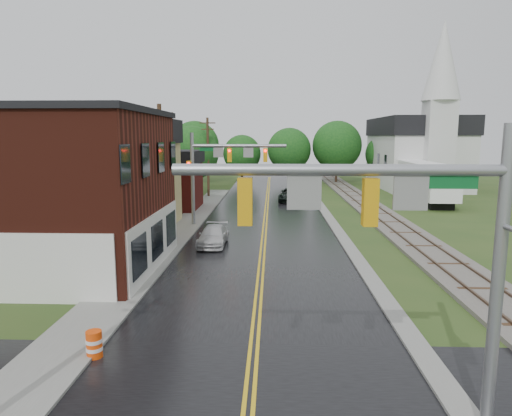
# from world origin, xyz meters

# --- Properties ---
(main_road) EXTENTS (10.00, 90.00, 0.02)m
(main_road) POSITION_xyz_m (0.00, 30.00, 0.00)
(main_road) COLOR black
(main_road) RESTS_ON ground
(curb_right) EXTENTS (0.80, 70.00, 0.12)m
(curb_right) POSITION_xyz_m (5.40, 35.00, 0.00)
(curb_right) COLOR gray
(curb_right) RESTS_ON ground
(sidewalk_left) EXTENTS (2.40, 50.00, 0.12)m
(sidewalk_left) POSITION_xyz_m (-6.20, 25.00, 0.00)
(sidewalk_left) COLOR gray
(sidewalk_left) RESTS_ON ground
(brick_building) EXTENTS (14.30, 10.30, 8.30)m
(brick_building) POSITION_xyz_m (-12.48, 15.00, 4.15)
(brick_building) COLOR #4A190F
(brick_building) RESTS_ON ground
(yellow_house) EXTENTS (8.00, 7.00, 6.40)m
(yellow_house) POSITION_xyz_m (-11.00, 26.00, 3.20)
(yellow_house) COLOR tan
(yellow_house) RESTS_ON ground
(darkred_building) EXTENTS (7.00, 6.00, 4.40)m
(darkred_building) POSITION_xyz_m (-10.00, 35.00, 2.20)
(darkred_building) COLOR #3F0F0C
(darkred_building) RESTS_ON ground
(church) EXTENTS (10.40, 18.40, 20.00)m
(church) POSITION_xyz_m (20.00, 53.74, 5.83)
(church) COLOR silver
(church) RESTS_ON ground
(railroad) EXTENTS (3.20, 80.00, 0.30)m
(railroad) POSITION_xyz_m (10.00, 35.00, 0.11)
(railroad) COLOR #59544C
(railroad) RESTS_ON ground
(traffic_signal_near) EXTENTS (7.34, 0.30, 7.20)m
(traffic_signal_near) POSITION_xyz_m (3.47, 2.00, 4.97)
(traffic_signal_near) COLOR gray
(traffic_signal_near) RESTS_ON ground
(traffic_signal_far) EXTENTS (7.34, 0.43, 7.20)m
(traffic_signal_far) POSITION_xyz_m (-3.47, 27.00, 4.97)
(traffic_signal_far) COLOR gray
(traffic_signal_far) RESTS_ON ground
(utility_pole_b) EXTENTS (1.80, 0.28, 9.00)m
(utility_pole_b) POSITION_xyz_m (-6.80, 22.00, 4.72)
(utility_pole_b) COLOR #382616
(utility_pole_b) RESTS_ON ground
(utility_pole_c) EXTENTS (1.80, 0.28, 9.00)m
(utility_pole_c) POSITION_xyz_m (-6.80, 44.00, 4.72)
(utility_pole_c) COLOR #382616
(utility_pole_c) RESTS_ON ground
(tree_left_b) EXTENTS (7.60, 7.60, 9.69)m
(tree_left_b) POSITION_xyz_m (-17.85, 31.90, 5.72)
(tree_left_b) COLOR black
(tree_left_b) RESTS_ON ground
(tree_left_c) EXTENTS (6.00, 6.00, 7.65)m
(tree_left_c) POSITION_xyz_m (-13.85, 39.90, 4.51)
(tree_left_c) COLOR black
(tree_left_c) RESTS_ON ground
(tree_left_e) EXTENTS (6.40, 6.40, 8.16)m
(tree_left_e) POSITION_xyz_m (-8.85, 45.90, 4.81)
(tree_left_e) COLOR black
(tree_left_e) RESTS_ON ground
(suv_dark) EXTENTS (2.76, 5.16, 1.38)m
(suv_dark) POSITION_xyz_m (2.47, 40.48, 0.69)
(suv_dark) COLOR black
(suv_dark) RESTS_ON ground
(pickup_white) EXTENTS (1.75, 4.20, 1.21)m
(pickup_white) POSITION_xyz_m (-3.20, 20.48, 0.61)
(pickup_white) COLOR silver
(pickup_white) RESTS_ON ground
(semi_trailer) EXTENTS (3.27, 13.50, 4.16)m
(semi_trailer) POSITION_xyz_m (16.67, 40.64, 2.45)
(semi_trailer) COLOR black
(semi_trailer) RESTS_ON ground
(construction_barrel) EXTENTS (0.60, 0.60, 0.88)m
(construction_barrel) POSITION_xyz_m (-5.00, 5.37, 0.44)
(construction_barrel) COLOR #E5430A
(construction_barrel) RESTS_ON ground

